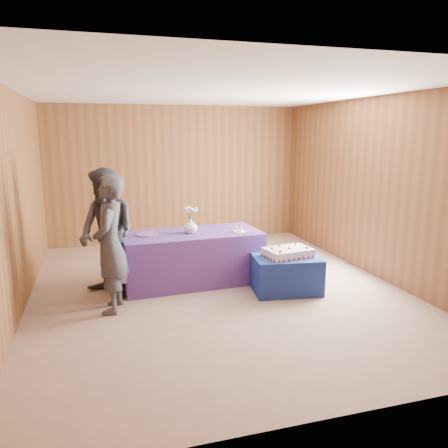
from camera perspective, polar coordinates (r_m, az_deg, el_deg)
name	(u,v)px	position (r m, az deg, el deg)	size (l,w,h in m)	color
ground	(217,289)	(6.24, -0.97, -8.50)	(6.00, 6.00, 0.00)	gray
room_shell	(216,161)	(5.86, -1.03, 8.27)	(5.04, 6.04, 2.72)	brown
cake_table	(285,273)	(6.17, 8.03, -6.40)	(0.90, 0.70, 0.50)	navy
serving_table	(192,258)	(6.43, -4.26, -4.39)	(2.00, 0.90, 0.75)	#5C3799
sheet_cake	(288,252)	(6.07, 8.36, -3.68)	(0.71, 0.53, 0.15)	silver
vase	(191,226)	(6.29, -4.37, -0.25)	(0.20, 0.20, 0.21)	white
flower_spray	(190,210)	(6.25, -4.41, 1.85)	(0.20, 0.20, 0.16)	#255C26
platter	(147,234)	(6.26, -10.04, -1.34)	(0.32, 0.32, 0.02)	#724D9B
plate	(239,231)	(6.37, 1.98, -0.96)	(0.19, 0.19, 0.01)	white
cake_slice	(239,229)	(6.36, 1.99, -0.62)	(0.09, 0.08, 0.09)	silver
knife	(246,233)	(6.27, 2.95, -1.22)	(0.26, 0.02, 0.00)	#BCBCC1
guest_left	(110,244)	(5.45, -14.64, -2.59)	(0.62, 0.40, 1.69)	#373741
guest_right	(107,234)	(5.93, -15.00, -1.26)	(0.84, 0.66, 1.73)	#30323A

